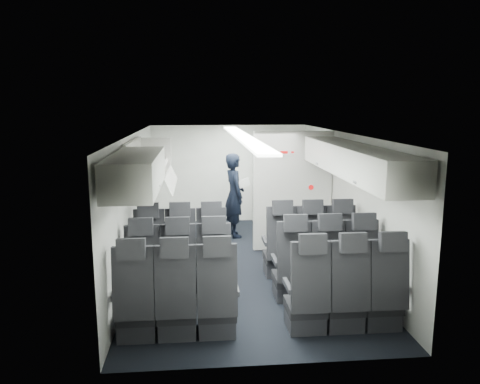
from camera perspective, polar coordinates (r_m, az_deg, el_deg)
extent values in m
cube|color=black|center=(7.78, 0.28, -8.94)|extent=(3.40, 6.00, 0.01)
cube|color=silver|center=(7.34, 0.29, 7.11)|extent=(3.40, 6.00, 0.01)
cube|color=silver|center=(10.43, -1.34, 2.24)|extent=(3.40, 0.01, 2.15)
cube|color=silver|center=(4.62, 3.99, -8.78)|extent=(3.40, 0.01, 2.15)
cube|color=silver|center=(7.52, -12.72, -1.35)|extent=(0.01, 6.00, 2.15)
cube|color=silver|center=(7.84, 12.75, -0.86)|extent=(0.01, 6.00, 2.15)
cube|color=white|center=(7.34, 0.29, 6.79)|extent=(0.25, 5.52, 0.03)
cube|color=#26272A|center=(7.27, -10.69, -8.28)|extent=(0.44, 0.46, 0.12)
cube|color=#2D2D33|center=(7.32, -10.65, -9.47)|extent=(0.42, 0.42, 0.22)
cube|color=#26272A|center=(6.92, -10.99, -5.35)|extent=(0.44, 0.20, 0.80)
cube|color=#26272A|center=(6.78, -11.15, -2.22)|extent=(0.30, 0.12, 0.23)
cube|color=#2D2D33|center=(7.18, -12.55, -6.25)|extent=(0.05, 0.40, 0.06)
cube|color=#2D2D33|center=(7.13, -9.03, -6.23)|extent=(0.05, 0.40, 0.06)
cube|color=#26272A|center=(7.24, -7.11, -8.26)|extent=(0.44, 0.46, 0.12)
cube|color=#2D2D33|center=(7.29, -7.08, -9.45)|extent=(0.42, 0.42, 0.22)
cube|color=#26272A|center=(6.89, -7.25, -5.31)|extent=(0.44, 0.20, 0.80)
cube|color=#26272A|center=(6.74, -7.34, -2.16)|extent=(0.30, 0.12, 0.23)
cube|color=#2D2D33|center=(7.13, -8.94, -6.22)|extent=(0.05, 0.40, 0.06)
cube|color=#2D2D33|center=(7.12, -5.39, -6.18)|extent=(0.05, 0.40, 0.06)
cube|color=#26272A|center=(7.24, -3.51, -8.19)|extent=(0.44, 0.46, 0.12)
cube|color=#2D2D33|center=(7.29, -3.49, -9.38)|extent=(0.42, 0.42, 0.22)
cube|color=#26272A|center=(6.89, -3.49, -5.25)|extent=(0.44, 0.20, 0.80)
cube|color=#26272A|center=(6.74, -3.51, -2.09)|extent=(0.30, 0.12, 0.23)
cube|color=#2D2D33|center=(7.12, -5.31, -6.17)|extent=(0.05, 0.40, 0.06)
cube|color=#2D2D33|center=(7.13, -1.75, -6.10)|extent=(0.05, 0.40, 0.06)
cube|color=#26272A|center=(7.34, 4.71, -7.94)|extent=(0.44, 0.46, 0.12)
cube|color=#2D2D33|center=(7.39, 4.69, -9.11)|extent=(0.42, 0.42, 0.22)
cube|color=#26272A|center=(7.00, 5.08, -5.02)|extent=(0.44, 0.20, 0.80)
cube|color=#26272A|center=(6.85, 5.21, -1.91)|extent=(0.30, 0.12, 0.23)
cube|color=#2D2D33|center=(7.19, 3.05, -5.97)|extent=(0.05, 0.40, 0.06)
cube|color=#2D2D33|center=(7.27, 6.51, -5.84)|extent=(0.05, 0.40, 0.06)
cube|color=#26272A|center=(7.43, 8.16, -7.78)|extent=(0.44, 0.46, 0.12)
cube|color=#2D2D33|center=(7.48, 8.13, -8.94)|extent=(0.42, 0.42, 0.22)
cube|color=#26272A|center=(7.09, 8.67, -4.89)|extent=(0.44, 0.20, 0.80)
cube|color=#26272A|center=(6.95, 8.87, -1.82)|extent=(0.30, 0.12, 0.23)
cube|color=#2D2D33|center=(7.27, 6.58, -5.84)|extent=(0.05, 0.40, 0.06)
cube|color=#2D2D33|center=(7.37, 9.95, -5.70)|extent=(0.05, 0.40, 0.06)
cube|color=#26272A|center=(7.54, 11.52, -7.60)|extent=(0.44, 0.46, 0.12)
cube|color=#2D2D33|center=(7.59, 11.47, -8.75)|extent=(0.42, 0.42, 0.22)
cube|color=#26272A|center=(7.21, 12.16, -4.74)|extent=(0.44, 0.20, 0.80)
cube|color=#26272A|center=(7.07, 12.40, -1.72)|extent=(0.30, 0.12, 0.23)
cube|color=#2D2D33|center=(7.37, 10.02, -5.70)|extent=(0.05, 0.40, 0.06)
cube|color=#2D2D33|center=(7.50, 13.28, -5.54)|extent=(0.05, 0.40, 0.06)
cube|color=#26272A|center=(6.43, -11.43, -10.89)|extent=(0.44, 0.46, 0.12)
cube|color=#2D2D33|center=(6.49, -11.37, -12.20)|extent=(0.42, 0.42, 0.22)
cube|color=#26272A|center=(6.07, -11.80, -7.70)|extent=(0.44, 0.20, 0.80)
cube|color=#26272A|center=(5.91, -12.00, -4.16)|extent=(0.30, 0.12, 0.23)
cube|color=#2D2D33|center=(6.33, -13.55, -8.62)|extent=(0.05, 0.40, 0.06)
cube|color=#2D2D33|center=(6.28, -9.53, -8.61)|extent=(0.05, 0.40, 0.06)
cube|color=#26272A|center=(6.39, -7.34, -10.88)|extent=(0.44, 0.46, 0.12)
cube|color=#2D2D33|center=(6.45, -7.31, -12.20)|extent=(0.42, 0.42, 0.22)
cube|color=#26272A|center=(6.03, -7.51, -7.67)|extent=(0.44, 0.20, 0.80)
cube|color=#26272A|center=(5.87, -7.62, -4.11)|extent=(0.30, 0.12, 0.23)
cube|color=#2D2D33|center=(6.28, -9.44, -8.61)|extent=(0.05, 0.40, 0.06)
cube|color=#2D2D33|center=(6.26, -5.38, -8.57)|extent=(0.05, 0.40, 0.06)
cube|color=#26272A|center=(6.39, -3.23, -10.81)|extent=(0.44, 0.46, 0.12)
cube|color=#2D2D33|center=(6.45, -3.22, -12.13)|extent=(0.42, 0.42, 0.22)
cube|color=#26272A|center=(6.03, -3.20, -7.59)|extent=(0.44, 0.20, 0.80)
cube|color=#26272A|center=(5.87, -3.22, -4.04)|extent=(0.30, 0.12, 0.23)
cube|color=#2D2D33|center=(6.26, -5.29, -8.56)|extent=(0.05, 0.40, 0.06)
cube|color=#2D2D33|center=(6.28, -1.22, -8.47)|extent=(0.05, 0.40, 0.06)
cube|color=#26272A|center=(6.51, 6.11, -10.45)|extent=(0.44, 0.46, 0.12)
cube|color=#2D2D33|center=(6.57, 6.08, -11.75)|extent=(0.42, 0.42, 0.22)
cube|color=#26272A|center=(6.15, 6.60, -7.27)|extent=(0.44, 0.20, 0.80)
cube|color=#26272A|center=(6.00, 6.78, -3.78)|extent=(0.30, 0.12, 0.23)
cube|color=#2D2D33|center=(6.35, 4.25, -8.29)|extent=(0.05, 0.40, 0.06)
cube|color=#2D2D33|center=(6.43, 8.16, -8.11)|extent=(0.05, 0.40, 0.06)
cube|color=#26272A|center=(6.61, 10.00, -10.22)|extent=(0.44, 0.46, 0.12)
cube|color=#2D2D33|center=(6.67, 9.95, -11.50)|extent=(0.42, 0.42, 0.22)
cube|color=#26272A|center=(6.26, 10.67, -7.07)|extent=(0.44, 0.20, 0.80)
cube|color=#26272A|center=(6.10, 10.92, -3.64)|extent=(0.30, 0.12, 0.23)
cube|color=#2D2D33|center=(6.43, 8.24, -8.10)|extent=(0.05, 0.40, 0.06)
cube|color=#2D2D33|center=(6.55, 12.02, -7.89)|extent=(0.05, 0.40, 0.06)
cube|color=#26272A|center=(6.74, 13.75, -9.95)|extent=(0.44, 0.46, 0.12)
cube|color=#2D2D33|center=(6.79, 13.69, -11.22)|extent=(0.42, 0.42, 0.22)
cube|color=#26272A|center=(6.40, 14.57, -6.85)|extent=(0.44, 0.20, 0.80)
cube|color=#26272A|center=(6.24, 14.90, -3.48)|extent=(0.30, 0.12, 0.23)
cube|color=#2D2D33|center=(6.55, 12.11, -7.89)|extent=(0.05, 0.40, 0.06)
cube|color=#2D2D33|center=(6.69, 15.74, -7.65)|extent=(0.05, 0.40, 0.06)
cube|color=#26272A|center=(5.60, -12.40, -14.26)|extent=(0.44, 0.46, 0.12)
cube|color=#2D2D33|center=(5.67, -12.33, -15.73)|extent=(0.42, 0.42, 0.22)
cube|color=#26272A|center=(5.23, -12.89, -10.80)|extent=(0.44, 0.20, 0.80)
cube|color=#26272A|center=(5.05, -13.15, -6.78)|extent=(0.30, 0.12, 0.23)
cube|color=#2D2D33|center=(5.50, -14.88, -11.70)|extent=(0.05, 0.40, 0.06)
cube|color=#2D2D33|center=(5.44, -10.21, -11.74)|extent=(0.05, 0.40, 0.06)
cube|color=#26272A|center=(5.57, -7.65, -14.28)|extent=(0.44, 0.46, 0.12)
cube|color=#2D2D33|center=(5.64, -7.61, -15.76)|extent=(0.42, 0.42, 0.22)
cube|color=#26272A|center=(5.19, -7.87, -10.80)|extent=(0.44, 0.20, 0.80)
cube|color=#26272A|center=(5.01, -8.01, -6.74)|extent=(0.30, 0.12, 0.23)
cube|color=#2D2D33|center=(5.44, -10.10, -11.74)|extent=(0.05, 0.40, 0.06)
cube|color=#2D2D33|center=(5.42, -5.36, -11.70)|extent=(0.05, 0.40, 0.06)
cube|color=#26272A|center=(5.56, -2.87, -14.20)|extent=(0.44, 0.46, 0.12)
cube|color=#2D2D33|center=(5.63, -2.85, -15.68)|extent=(0.42, 0.42, 0.22)
cube|color=#26272A|center=(5.18, -2.81, -10.71)|extent=(0.44, 0.20, 0.80)
cube|color=#26272A|center=(5.00, -2.82, -6.66)|extent=(0.30, 0.12, 0.23)
cube|color=#2D2D33|center=(5.42, -5.26, -11.70)|extent=(0.05, 0.40, 0.06)
cube|color=#2D2D33|center=(5.44, -0.52, -11.58)|extent=(0.05, 0.40, 0.06)
cube|color=#26272A|center=(5.70, 7.95, -13.68)|extent=(0.44, 0.46, 0.12)
cube|color=#2D2D33|center=(5.77, 7.90, -15.12)|extent=(0.42, 0.42, 0.22)
cube|color=#26272A|center=(5.33, 8.62, -10.23)|extent=(0.44, 0.20, 0.80)
cube|color=#26272A|center=(5.15, 8.88, -6.26)|extent=(0.30, 0.12, 0.23)
cube|color=#2D2D33|center=(5.52, 5.83, -11.31)|extent=(0.05, 0.40, 0.06)
cube|color=#2D2D33|center=(5.61, 10.32, -11.03)|extent=(0.05, 0.40, 0.06)
cube|color=#26272A|center=(5.81, 12.39, -13.32)|extent=(0.44, 0.46, 0.12)
cube|color=#2D2D33|center=(5.88, 12.32, -14.75)|extent=(0.42, 0.42, 0.22)
cube|color=#26272A|center=(5.45, 13.29, -9.91)|extent=(0.44, 0.20, 0.80)
cube|color=#26272A|center=(5.28, 13.65, -6.03)|extent=(0.30, 0.12, 0.23)
cube|color=#2D2D33|center=(5.62, 10.42, -11.02)|extent=(0.05, 0.40, 0.06)
cube|color=#2D2D33|center=(5.75, 14.72, -10.69)|extent=(0.05, 0.40, 0.06)
cube|color=#26272A|center=(5.96, 16.62, -12.91)|extent=(0.44, 0.46, 0.12)
cube|color=#2D2D33|center=(6.02, 16.54, -14.31)|extent=(0.42, 0.42, 0.22)
cube|color=#26272A|center=(5.61, 17.71, -9.55)|extent=(0.44, 0.20, 0.80)
cube|color=#26272A|center=(5.44, 18.16, -5.76)|extent=(0.30, 0.12, 0.23)
cube|color=#2D2D33|center=(5.75, 14.82, -10.68)|extent=(0.05, 0.40, 0.06)
cube|color=#2D2D33|center=(5.91, 18.89, -10.31)|extent=(0.05, 0.40, 0.06)
cube|color=silver|center=(5.39, -12.55, 2.43)|extent=(0.52, 1.80, 0.40)
cylinder|color=slate|center=(5.39, -9.84, 0.80)|extent=(0.04, 0.10, 0.04)
cube|color=#9E9E93|center=(7.14, -10.78, 2.86)|extent=(0.52, 1.70, 0.04)
cube|color=silver|center=(7.14, -12.91, 4.40)|extent=(0.06, 1.70, 0.44)
cube|color=silver|center=(6.29, -11.53, 3.63)|extent=(0.52, 0.04, 0.40)
cube|color=silver|center=(7.94, -10.28, 5.11)|extent=(0.52, 0.04, 0.40)
cube|color=silver|center=(7.13, -8.75, 2.03)|extent=(0.21, 1.61, 0.38)
cube|color=silver|center=(5.75, 16.36, 2.76)|extent=(0.52, 1.80, 0.40)
cylinder|color=slate|center=(5.69, 13.93, 1.16)|extent=(0.04, 0.10, 0.04)
cube|color=silver|center=(7.39, 11.39, 4.67)|extent=(0.52, 1.70, 0.40)
cylinder|color=slate|center=(7.34, 9.47, 3.43)|extent=(0.04, 0.10, 0.04)
cube|color=silver|center=(8.41, 6.41, 0.12)|extent=(1.40, 0.12, 2.13)
cube|color=white|center=(8.21, 5.72, 4.85)|extent=(0.24, 0.01, 0.10)
cube|color=red|center=(8.19, 5.39, 4.84)|extent=(0.13, 0.01, 0.04)
cube|color=red|center=(8.22, 6.42, 4.84)|extent=(0.05, 0.01, 0.03)
cylinder|color=white|center=(8.40, 8.65, 0.57)|extent=(0.11, 0.01, 0.11)
cylinder|color=red|center=(8.39, 8.66, 0.56)|extent=(0.09, 0.01, 0.09)
cube|color=#939399|center=(10.29, 4.07, 1.39)|extent=(0.85, 0.50, 1.90)
cube|color=#3F3F42|center=(10.12, 4.27, -1.36)|extent=(0.80, 0.01, 0.02)
cube|color=#3F3F42|center=(10.03, 4.31, 1.44)|extent=(0.80, 0.01, 0.02)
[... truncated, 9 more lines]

